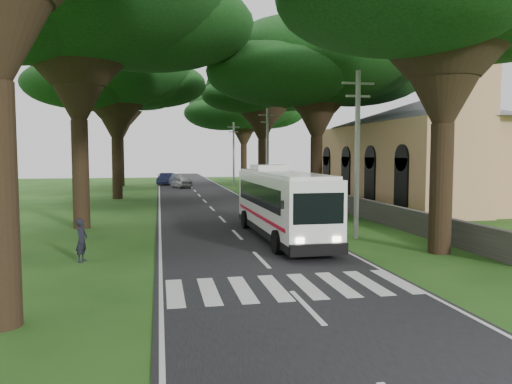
{
  "coord_description": "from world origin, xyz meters",
  "views": [
    {
      "loc": [
        -3.8,
        -16.49,
        4.1
      ],
      "look_at": [
        0.88,
        7.52,
        2.2
      ],
      "focal_mm": 35.0,
      "sensor_mm": 36.0,
      "label": 1
    }
  ],
  "objects": [
    {
      "name": "tree_l_far",
      "position": [
        -8.5,
        48.0,
        11.9
      ],
      "size": [
        12.49,
        12.49,
        14.77
      ],
      "color": "black",
      "rests_on": "ground"
    },
    {
      "name": "pole_mid",
      "position": [
        5.5,
        26.0,
        4.18
      ],
      "size": [
        1.6,
        0.24,
        8.0
      ],
      "color": "gray",
      "rests_on": "ground"
    },
    {
      "name": "coach_bus",
      "position": [
        1.96,
        6.71,
        1.73
      ],
      "size": [
        2.68,
        10.94,
        3.22
      ],
      "rotation": [
        0.0,
        0.0,
        0.01
      ],
      "color": "white",
      "rests_on": "ground"
    },
    {
      "name": "pole_far",
      "position": [
        5.5,
        46.0,
        4.18
      ],
      "size": [
        1.6,
        0.24,
        8.0
      ],
      "color": "gray",
      "rests_on": "ground"
    },
    {
      "name": "tree_l_midb",
      "position": [
        -7.5,
        30.0,
        10.92
      ],
      "size": [
        13.68,
        13.68,
        13.95
      ],
      "color": "black",
      "rests_on": "ground"
    },
    {
      "name": "pole_near",
      "position": [
        5.5,
        6.0,
        4.18
      ],
      "size": [
        1.6,
        0.24,
        8.0
      ],
      "color": "gray",
      "rests_on": "ground"
    },
    {
      "name": "distant_car_a",
      "position": [
        -1.23,
        43.09,
        0.69
      ],
      "size": [
        2.73,
        4.16,
        1.32
      ],
      "primitive_type": "imported",
      "rotation": [
        0.0,
        0.0,
        3.47
      ],
      "color": "#A4A3A8",
      "rests_on": "road"
    },
    {
      "name": "road",
      "position": [
        0.0,
        25.0,
        0.01
      ],
      "size": [
        8.0,
        120.0,
        0.04
      ],
      "primitive_type": "cube",
      "color": "black",
      "rests_on": "ground"
    },
    {
      "name": "tree_r_mida",
      "position": [
        8.0,
        20.0,
        10.82
      ],
      "size": [
        15.58,
        15.58,
        14.2
      ],
      "color": "black",
      "rests_on": "ground"
    },
    {
      "name": "property_wall",
      "position": [
        9.0,
        24.0,
        0.6
      ],
      "size": [
        0.35,
        50.0,
        1.2
      ],
      "primitive_type": "cube",
      "color": "#383533",
      "rests_on": "ground"
    },
    {
      "name": "tree_l_mida",
      "position": [
        -8.0,
        12.0,
        12.02
      ],
      "size": [
        16.4,
        16.4,
        15.58
      ],
      "color": "black",
      "rests_on": "ground"
    },
    {
      "name": "pedestrian",
      "position": [
        -6.71,
        3.07,
        0.82
      ],
      "size": [
        0.54,
        0.68,
        1.64
      ],
      "primitive_type": "imported",
      "rotation": [
        0.0,
        0.0,
        1.3
      ],
      "color": "black",
      "rests_on": "ground"
    },
    {
      "name": "tree_r_far",
      "position": [
        8.5,
        56.0,
        10.8
      ],
      "size": [
        16.01,
        16.01,
        14.27
      ],
      "color": "black",
      "rests_on": "ground"
    },
    {
      "name": "ground",
      "position": [
        0.0,
        0.0,
        0.0
      ],
      "size": [
        140.0,
        140.0,
        0.0
      ],
      "primitive_type": "plane",
      "color": "#1D4814",
      "rests_on": "ground"
    },
    {
      "name": "tree_r_midb",
      "position": [
        7.5,
        38.0,
        11.22
      ],
      "size": [
        12.4,
        12.4,
        14.06
      ],
      "color": "black",
      "rests_on": "ground"
    },
    {
      "name": "church",
      "position": [
        17.86,
        21.55,
        4.91
      ],
      "size": [
        14.0,
        24.0,
        11.6
      ],
      "color": "tan",
      "rests_on": "ground"
    },
    {
      "name": "distant_car_b",
      "position": [
        -2.84,
        49.43,
        0.79
      ],
      "size": [
        2.65,
        4.84,
        1.51
      ],
      "primitive_type": "imported",
      "rotation": [
        0.0,
        0.0,
        -0.24
      ],
      "color": "#222650",
      "rests_on": "road"
    },
    {
      "name": "crosswalk",
      "position": [
        0.0,
        -2.0,
        0.0
      ],
      "size": [
        8.0,
        3.0,
        0.01
      ],
      "primitive_type": "cube",
      "color": "silver",
      "rests_on": "ground"
    }
  ]
}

